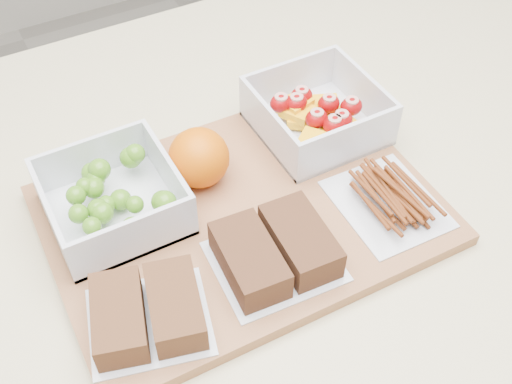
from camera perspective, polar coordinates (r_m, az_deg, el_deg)
cutting_board at (r=0.72m, az=-1.22°, el=-2.06°), size 0.42×0.31×0.02m
grape_container at (r=0.71m, az=-12.57°, el=-0.45°), size 0.14×0.14×0.06m
fruit_container at (r=0.79m, az=5.43°, el=6.82°), size 0.14×0.14×0.06m
orange at (r=0.72m, az=-5.10°, el=3.05°), size 0.07×0.07×0.07m
sandwich_bag_left at (r=0.62m, az=-9.64°, el=-10.50°), size 0.14×0.13×0.04m
sandwich_bag_center at (r=0.65m, az=1.70°, el=-5.27°), size 0.13×0.12×0.04m
pretzel_bag at (r=0.72m, az=11.68°, el=-0.37°), size 0.11×0.13×0.03m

